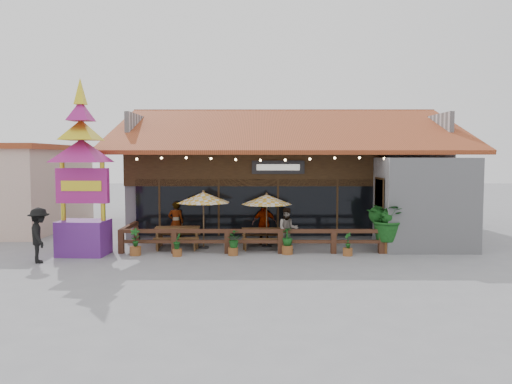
{
  "coord_description": "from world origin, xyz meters",
  "views": [
    {
      "loc": [
        -1.36,
        -19.07,
        3.62
      ],
      "look_at": [
        -1.42,
        1.5,
        2.18
      ],
      "focal_mm": 35.0,
      "sensor_mm": 36.0,
      "label": 1
    }
  ],
  "objects_px": {
    "umbrella_left": "(203,198)",
    "tropical_plant": "(386,219)",
    "umbrella_right": "(267,200)",
    "thai_sign_tower": "(82,155)",
    "picnic_table_right": "(262,235)",
    "picnic_table_left": "(178,234)",
    "pedestrian": "(39,235)"
  },
  "relations": [
    {
      "from": "picnic_table_left",
      "to": "thai_sign_tower",
      "type": "bearing_deg",
      "value": -156.62
    },
    {
      "from": "thai_sign_tower",
      "to": "picnic_table_right",
      "type": "bearing_deg",
      "value": 11.86
    },
    {
      "from": "picnic_table_left",
      "to": "tropical_plant",
      "type": "distance_m",
      "value": 8.16
    },
    {
      "from": "umbrella_right",
      "to": "thai_sign_tower",
      "type": "distance_m",
      "value": 7.24
    },
    {
      "from": "umbrella_right",
      "to": "picnic_table_right",
      "type": "relative_size",
      "value": 1.33
    },
    {
      "from": "picnic_table_right",
      "to": "umbrella_right",
      "type": "bearing_deg",
      "value": 62.31
    },
    {
      "from": "umbrella_left",
      "to": "picnic_table_right",
      "type": "distance_m",
      "value": 2.77
    },
    {
      "from": "umbrella_left",
      "to": "tropical_plant",
      "type": "xyz_separation_m",
      "value": [
        7.04,
        -0.89,
        -0.73
      ]
    },
    {
      "from": "picnic_table_right",
      "to": "tropical_plant",
      "type": "height_order",
      "value": "tropical_plant"
    },
    {
      "from": "umbrella_left",
      "to": "picnic_table_left",
      "type": "xyz_separation_m",
      "value": [
        -1.04,
        -0.03,
        -1.45
      ]
    },
    {
      "from": "thai_sign_tower",
      "to": "picnic_table_left",
      "type": "bearing_deg",
      "value": 23.38
    },
    {
      "from": "thai_sign_tower",
      "to": "pedestrian",
      "type": "height_order",
      "value": "thai_sign_tower"
    },
    {
      "from": "thai_sign_tower",
      "to": "tropical_plant",
      "type": "distance_m",
      "value": 11.59
    },
    {
      "from": "picnic_table_right",
      "to": "tropical_plant",
      "type": "relative_size",
      "value": 0.73
    },
    {
      "from": "thai_sign_tower",
      "to": "tropical_plant",
      "type": "xyz_separation_m",
      "value": [
        11.32,
        0.54,
        -2.41
      ]
    },
    {
      "from": "umbrella_left",
      "to": "picnic_table_right",
      "type": "xyz_separation_m",
      "value": [
        2.33,
        -0.04,
        -1.49
      ]
    },
    {
      "from": "picnic_table_right",
      "to": "pedestrian",
      "type": "distance_m",
      "value": 8.16
    },
    {
      "from": "tropical_plant",
      "to": "pedestrian",
      "type": "xyz_separation_m",
      "value": [
        -12.38,
        -1.9,
        -0.33
      ]
    },
    {
      "from": "umbrella_right",
      "to": "thai_sign_tower",
      "type": "relative_size",
      "value": 0.31
    },
    {
      "from": "picnic_table_left",
      "to": "pedestrian",
      "type": "distance_m",
      "value": 5.13
    },
    {
      "from": "picnic_table_right",
      "to": "thai_sign_tower",
      "type": "distance_m",
      "value": 7.46
    },
    {
      "from": "picnic_table_left",
      "to": "pedestrian",
      "type": "height_order",
      "value": "pedestrian"
    },
    {
      "from": "picnic_table_right",
      "to": "thai_sign_tower",
      "type": "height_order",
      "value": "thai_sign_tower"
    },
    {
      "from": "umbrella_left",
      "to": "tropical_plant",
      "type": "height_order",
      "value": "umbrella_left"
    },
    {
      "from": "picnic_table_left",
      "to": "picnic_table_right",
      "type": "relative_size",
      "value": 1.13
    },
    {
      "from": "umbrella_right",
      "to": "picnic_table_right",
      "type": "height_order",
      "value": "umbrella_right"
    },
    {
      "from": "picnic_table_left",
      "to": "tropical_plant",
      "type": "bearing_deg",
      "value": -6.11
    },
    {
      "from": "tropical_plant",
      "to": "thai_sign_tower",
      "type": "bearing_deg",
      "value": -177.28
    },
    {
      "from": "pedestrian",
      "to": "umbrella_left",
      "type": "bearing_deg",
      "value": -90.15
    },
    {
      "from": "umbrella_right",
      "to": "picnic_table_right",
      "type": "distance_m",
      "value": 1.44
    },
    {
      "from": "umbrella_right",
      "to": "thai_sign_tower",
      "type": "height_order",
      "value": "thai_sign_tower"
    },
    {
      "from": "thai_sign_tower",
      "to": "pedestrian",
      "type": "xyz_separation_m",
      "value": [
        -1.06,
        -1.36,
        -2.74
      ]
    }
  ]
}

